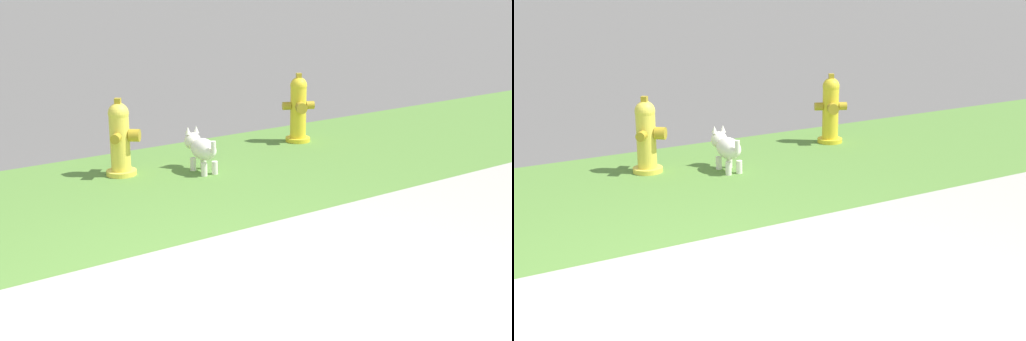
% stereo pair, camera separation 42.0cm
% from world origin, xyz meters
% --- Properties ---
extents(ground_plane, '(120.00, 120.00, 0.00)m').
position_xyz_m(ground_plane, '(0.00, 0.00, 0.00)').
color(ground_plane, '#5B5956').
extents(sidewalk_pavement, '(18.00, 2.44, 0.01)m').
position_xyz_m(sidewalk_pavement, '(0.00, 0.00, 0.01)').
color(sidewalk_pavement, '#ADA89E').
rests_on(sidewalk_pavement, ground).
extents(grass_verge, '(18.00, 2.69, 0.01)m').
position_xyz_m(grass_verge, '(0.00, 2.57, 0.00)').
color(grass_verge, '#568438').
rests_on(grass_verge, ground).
extents(fire_hydrant_across_street, '(0.34, 0.34, 0.75)m').
position_xyz_m(fire_hydrant_across_street, '(0.83, 3.11, 0.36)').
color(fire_hydrant_across_street, yellow).
rests_on(fire_hydrant_across_street, ground).
extents(fire_hydrant_at_driveway, '(0.36, 0.34, 0.78)m').
position_xyz_m(fire_hydrant_at_driveway, '(3.04, 3.19, 0.38)').
color(fire_hydrant_at_driveway, yellow).
rests_on(fire_hydrant_at_driveway, ground).
extents(small_white_dog, '(0.22, 0.54, 0.42)m').
position_xyz_m(small_white_dog, '(1.52, 2.78, 0.23)').
color(small_white_dog, silver).
rests_on(small_white_dog, ground).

